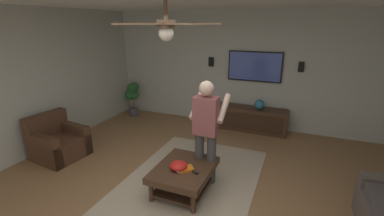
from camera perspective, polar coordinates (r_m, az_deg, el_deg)
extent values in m
plane|color=olive|center=(3.99, -2.33, -19.56)|extent=(7.97, 7.97, 0.00)
cube|color=#B2B7AD|center=(6.47, 10.24, 8.12)|extent=(0.10, 6.61, 2.72)
cube|color=#B2B7AD|center=(5.53, -34.90, 3.52)|extent=(6.84, 0.10, 2.72)
cube|color=tan|center=(4.37, -0.57, -15.77)|extent=(2.99, 2.01, 0.01)
cube|color=#472D1E|center=(5.59, -26.50, -7.57)|extent=(0.88, 0.88, 0.40)
cube|color=#472D1E|center=(5.70, -28.96, -3.02)|extent=(0.81, 0.26, 0.42)
cube|color=#472D1E|center=(5.41, -29.35, -7.95)|extent=(0.24, 0.81, 0.56)
cube|color=#472D1E|center=(5.73, -24.05, -5.75)|extent=(0.24, 0.81, 0.56)
cube|color=#422B1C|center=(4.03, -1.73, -13.15)|extent=(1.00, 0.80, 0.10)
cylinder|color=#422B1C|center=(4.37, 4.56, -13.57)|extent=(0.07, 0.07, 0.30)
cylinder|color=#422B1C|center=(4.57, -3.24, -11.98)|extent=(0.07, 0.07, 0.30)
cylinder|color=#422B1C|center=(3.72, 0.27, -19.88)|extent=(0.07, 0.07, 0.30)
cylinder|color=#422B1C|center=(3.96, -8.76, -17.48)|extent=(0.07, 0.07, 0.30)
cube|color=#382417|center=(4.16, -1.70, -16.10)|extent=(0.88, 0.68, 0.03)
cube|color=#422B1C|center=(6.36, 12.23, -2.28)|extent=(0.44, 1.70, 0.55)
cube|color=#352216|center=(6.16, 11.83, -2.95)|extent=(0.01, 1.56, 0.39)
cube|color=black|center=(6.30, 13.36, 8.71)|extent=(0.05, 1.22, 0.69)
cube|color=#4055B0|center=(6.27, 13.32, 8.68)|extent=(0.01, 1.16, 0.63)
cylinder|color=#3F3F3F|center=(4.19, 4.18, -10.93)|extent=(0.14, 0.14, 0.82)
cylinder|color=#3F3F3F|center=(4.25, 1.58, -10.45)|extent=(0.14, 0.14, 0.82)
cube|color=#8C4C4C|center=(3.93, 3.03, -1.70)|extent=(0.22, 0.36, 0.58)
sphere|color=beige|center=(3.81, 3.13, 4.26)|extent=(0.22, 0.22, 0.22)
cylinder|color=beige|center=(4.00, 6.89, -0.08)|extent=(0.48, 0.09, 0.37)
cylinder|color=beige|center=(4.14, 1.02, 0.64)|extent=(0.48, 0.09, 0.37)
cube|color=white|center=(4.28, 4.74, -0.24)|extent=(0.04, 0.05, 0.16)
cylinder|color=#4C4C51|center=(7.43, -12.41, -0.75)|extent=(0.24, 0.24, 0.21)
cylinder|color=brown|center=(7.35, -12.55, 1.26)|extent=(0.03, 0.03, 0.34)
sphere|color=#235B2D|center=(7.24, -12.12, 2.67)|extent=(0.19, 0.19, 0.19)
sphere|color=#235B2D|center=(7.34, -13.19, 2.83)|extent=(0.29, 0.29, 0.29)
sphere|color=#235B2D|center=(7.26, -12.27, 4.50)|extent=(0.23, 0.23, 0.23)
sphere|color=#235B2D|center=(7.30, -12.77, 4.13)|extent=(0.27, 0.27, 0.27)
ellipsoid|color=red|center=(3.92, -2.89, -12.31)|extent=(0.26, 0.26, 0.12)
cube|color=white|center=(3.92, -2.61, -13.07)|extent=(0.15, 0.05, 0.02)
cube|color=black|center=(3.87, 0.49, -13.52)|extent=(0.12, 0.15, 0.02)
cube|color=orange|center=(3.92, -1.39, -12.96)|extent=(0.27, 0.27, 0.04)
sphere|color=teal|center=(6.18, 14.34, 0.72)|extent=(0.22, 0.22, 0.22)
cube|color=black|center=(6.22, 22.47, 8.20)|extent=(0.06, 0.12, 0.22)
cube|color=black|center=(6.55, 4.15, 9.91)|extent=(0.06, 0.12, 0.22)
cylinder|color=#4C3828|center=(2.93, -5.74, 20.34)|extent=(0.04, 0.04, 0.28)
cylinder|color=#4C3828|center=(2.93, -5.65, 17.60)|extent=(0.20, 0.20, 0.08)
sphere|color=silver|center=(2.93, -5.59, 15.65)|extent=(0.16, 0.16, 0.16)
cube|color=brown|center=(3.25, -4.88, 17.65)|extent=(0.57, 0.31, 0.02)
cube|color=brown|center=(3.16, -10.12, 17.44)|extent=(0.26, 0.57, 0.02)
cube|color=brown|center=(2.73, -11.01, 17.36)|extent=(0.56, 0.32, 0.02)
cube|color=brown|center=(2.65, -2.43, 17.64)|extent=(0.42, 0.52, 0.02)
cube|color=brown|center=(3.00, 0.67, 17.69)|extent=(0.44, 0.52, 0.02)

